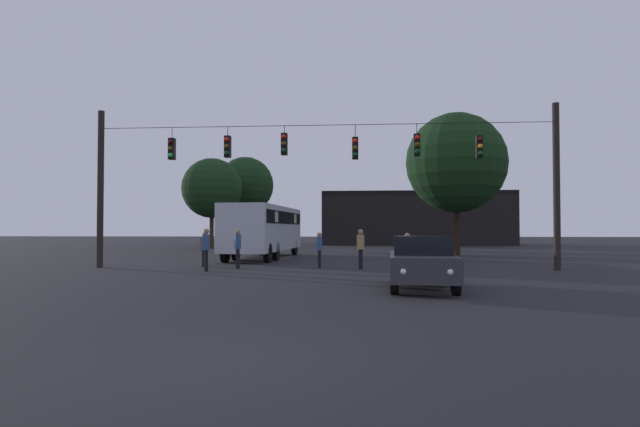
# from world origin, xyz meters

# --- Properties ---
(ground_plane) EXTENTS (168.00, 168.00, 0.00)m
(ground_plane) POSITION_xyz_m (0.00, 24.50, 0.00)
(ground_plane) COLOR black
(ground_plane) RESTS_ON ground
(overhead_signal_span) EXTENTS (20.07, 0.44, 7.02)m
(overhead_signal_span) POSITION_xyz_m (0.00, 16.28, 4.17)
(overhead_signal_span) COLOR black
(overhead_signal_span) RESTS_ON ground
(city_bus) EXTENTS (2.96, 11.09, 3.00)m
(city_bus) POSITION_xyz_m (-3.93, 24.30, 1.87)
(city_bus) COLOR #B7BCC6
(city_bus) RESTS_ON ground
(car_near_right) EXTENTS (2.02, 4.41, 1.52)m
(car_near_right) POSITION_xyz_m (3.50, 8.87, 0.80)
(car_near_right) COLOR #2D2D33
(car_near_right) RESTS_ON ground
(pedestrian_crossing_left) EXTENTS (0.25, 0.37, 1.57)m
(pedestrian_crossing_left) POSITION_xyz_m (-0.11, 16.88, 0.88)
(pedestrian_crossing_left) COLOR black
(pedestrian_crossing_left) RESTS_ON ground
(pedestrian_crossing_center) EXTENTS (0.32, 0.41, 1.71)m
(pedestrian_crossing_center) POSITION_xyz_m (1.71, 16.25, 0.97)
(pedestrian_crossing_center) COLOR black
(pedestrian_crossing_center) RESTS_ON ground
(pedestrian_crossing_right) EXTENTS (0.31, 0.40, 1.74)m
(pedestrian_crossing_right) POSITION_xyz_m (-4.54, 14.57, 0.99)
(pedestrian_crossing_right) COLOR black
(pedestrian_crossing_right) RESTS_ON ground
(pedestrian_near_bus) EXTENTS (0.31, 0.40, 1.56)m
(pedestrian_near_bus) POSITION_xyz_m (-5.38, 17.13, 0.87)
(pedestrian_near_bus) COLOR black
(pedestrian_near_bus) RESTS_ON ground
(pedestrian_trailing) EXTENTS (0.35, 0.42, 1.71)m
(pedestrian_trailing) POSITION_xyz_m (-3.61, 16.17, 0.97)
(pedestrian_trailing) COLOR black
(pedestrian_trailing) RESTS_ON ground
(pedestrian_far_side) EXTENTS (0.24, 0.36, 1.56)m
(pedestrian_far_side) POSITION_xyz_m (3.54, 14.40, 0.87)
(pedestrian_far_side) COLOR black
(pedestrian_far_side) RESTS_ON ground
(corner_building) EXTENTS (19.86, 8.67, 5.62)m
(corner_building) POSITION_xyz_m (7.52, 52.69, 2.81)
(corner_building) COLOR black
(corner_building) RESTS_ON ground
(tree_left_silhouette) EXTENTS (5.58, 5.58, 8.82)m
(tree_left_silhouette) POSITION_xyz_m (-9.77, 45.53, 6.02)
(tree_left_silhouette) COLOR #2D2116
(tree_left_silhouette) RESTS_ON ground
(tree_behind_building) EXTENTS (5.23, 5.23, 7.88)m
(tree_behind_building) POSITION_xyz_m (-11.32, 39.14, 5.26)
(tree_behind_building) COLOR #2D2116
(tree_behind_building) RESTS_ON ground
(tree_right_far) EXTENTS (6.05, 6.05, 8.73)m
(tree_right_far) POSITION_xyz_m (7.44, 26.10, 5.70)
(tree_right_far) COLOR black
(tree_right_far) RESTS_ON ground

